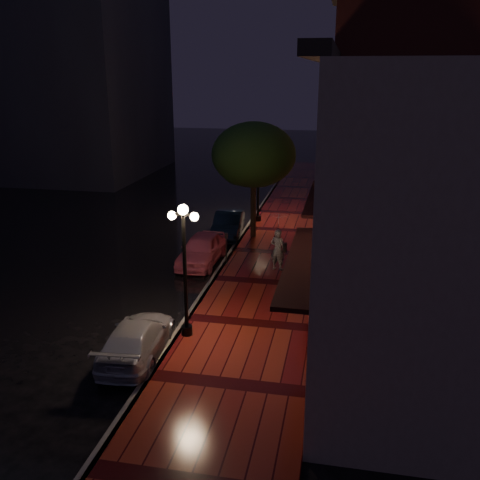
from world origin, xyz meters
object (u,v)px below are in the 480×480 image
Objects in this scene: silver_car at (137,339)px; navy_car at (228,225)px; streetlamp_near at (185,263)px; pink_car at (202,249)px; parking_meter at (226,245)px; street_tree at (254,157)px; streetlamp_far at (258,178)px; woman_with_umbrella at (278,232)px.

navy_car is at bearing -94.29° from silver_car.
pink_car is (-1.37, 6.96, -1.93)m from streetlamp_near.
navy_car is at bearing 95.61° from streetlamp_near.
parking_meter is (1.17, -0.23, 0.33)m from pink_car.
street_tree is (0.26, 10.99, 1.64)m from streetlamp_near.
streetlamp_far is 7.87m from woman_with_umbrella.
streetlamp_far is 1.10× the size of navy_car.
street_tree is 3.85m from navy_car.
streetlamp_far is at bearing 80.73° from pink_car.
navy_car is (-1.36, 0.21, -3.60)m from street_tree.
navy_car is 4.57m from parking_meter.
streetlamp_far reaches higher than woman_with_umbrella.
street_tree is 5.62m from pink_car.
parking_meter is (-0.20, 6.73, -1.60)m from streetlamp_near.
streetlamp_near is 11.42m from navy_car.
street_tree is at bearing 88.65° from streetlamp_near.
streetlamp_near is 1.72× the size of woman_with_umbrella.
navy_car is at bearing -39.35° from woman_with_umbrella.
streetlamp_far reaches higher than pink_car.
streetlamp_far is at bearing 63.96° from navy_car.
navy_car is at bearing -111.44° from streetlamp_far.
silver_car is at bearing -94.81° from navy_car.
pink_car is 3.69m from woman_with_umbrella.
navy_car is (0.27, 4.23, -0.03)m from pink_car.
navy_car is (-1.10, 11.20, -1.95)m from streetlamp_near.
parking_meter is at bearing 9.81° from woman_with_umbrella.
street_tree is (0.26, -3.01, 1.64)m from streetlamp_far.
pink_car reaches higher than navy_car.
silver_car is (-1.15, -15.35, -2.02)m from streetlamp_far.
navy_car is 2.78× the size of parking_meter.
navy_car is at bearing 92.35° from parking_meter.
street_tree reaches higher than woman_with_umbrella.
streetlamp_near is 6.83m from woman_with_umbrella.
streetlamp_far is 1.72× the size of woman_with_umbrella.
street_tree is 1.47× the size of pink_car.
street_tree reaches higher than pink_car.
street_tree reaches higher than streetlamp_near.
parking_meter reaches higher than pink_car.
streetlamp_near is at bearing -77.09° from pink_car.
woman_with_umbrella reaches higher than pink_car.
street_tree is 1.48× the size of navy_car.
woman_with_umbrella is (3.24, 7.80, 1.22)m from silver_car.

